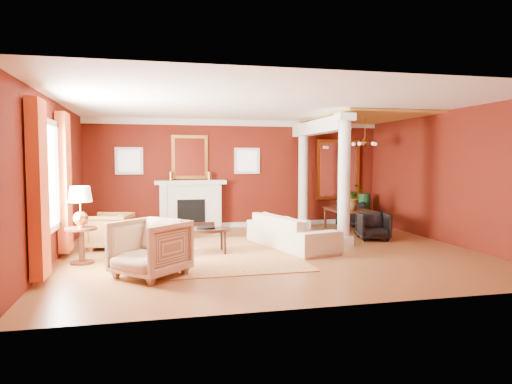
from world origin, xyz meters
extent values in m
plane|color=brown|center=(0.00, 0.00, 0.00)|extent=(8.00, 8.00, 0.00)
cube|color=#56110C|center=(0.00, 3.50, 1.45)|extent=(8.00, 0.04, 2.90)
cube|color=#56110C|center=(0.00, -3.50, 1.45)|extent=(8.00, 0.04, 2.90)
cube|color=#56110C|center=(-4.00, 0.00, 1.45)|extent=(0.04, 7.00, 2.90)
cube|color=#56110C|center=(4.00, 0.00, 1.45)|extent=(0.04, 7.00, 2.90)
cube|color=white|center=(0.00, 0.00, 2.90)|extent=(8.00, 7.00, 0.04)
cube|color=silver|center=(-1.30, 3.33, 0.60)|extent=(1.60, 0.34, 1.20)
cube|color=black|center=(-1.30, 3.16, 0.45)|extent=(0.72, 0.03, 0.70)
cube|color=black|center=(-1.30, 3.16, 0.10)|extent=(1.20, 0.05, 0.20)
cube|color=silver|center=(-1.30, 3.29, 1.24)|extent=(1.85, 0.42, 0.10)
cube|color=silver|center=(-2.00, 3.30, 0.60)|extent=(0.16, 0.40, 1.20)
cube|color=silver|center=(-0.60, 3.30, 0.60)|extent=(0.16, 0.40, 1.20)
cube|color=gold|center=(-1.30, 3.46, 1.90)|extent=(0.95, 0.06, 1.15)
cube|color=white|center=(-1.30, 3.42, 1.90)|extent=(0.78, 0.02, 0.98)
cube|color=silver|center=(-2.85, 3.47, 1.80)|extent=(0.70, 0.06, 0.70)
cube|color=white|center=(-2.85, 3.44, 1.80)|extent=(0.54, 0.02, 0.54)
cube|color=silver|center=(0.25, 3.47, 1.80)|extent=(0.70, 0.06, 0.70)
cube|color=white|center=(0.25, 3.44, 1.80)|extent=(0.54, 0.02, 0.54)
cube|color=white|center=(-3.98, -0.60, 1.55)|extent=(0.03, 1.30, 1.70)
cube|color=silver|center=(-3.95, -1.30, 1.55)|extent=(0.08, 0.10, 1.90)
cube|color=silver|center=(-3.95, 0.10, 1.55)|extent=(0.08, 0.10, 1.90)
cube|color=#C44221|center=(-3.88, -1.60, 1.40)|extent=(0.18, 0.55, 2.60)
cube|color=#C44221|center=(-3.88, 0.40, 1.40)|extent=(0.18, 0.55, 2.60)
cube|color=silver|center=(1.70, 0.30, 0.10)|extent=(0.34, 0.34, 0.20)
cylinder|color=silver|center=(1.70, 0.30, 1.45)|extent=(0.26, 0.26, 2.50)
cube|color=silver|center=(1.70, 0.30, 2.72)|extent=(0.36, 0.36, 0.16)
cube|color=silver|center=(1.70, 3.00, 0.10)|extent=(0.34, 0.34, 0.20)
cylinder|color=silver|center=(1.70, 3.00, 1.45)|extent=(0.26, 0.26, 2.50)
cube|color=silver|center=(1.70, 3.00, 2.72)|extent=(0.36, 0.36, 0.16)
cube|color=silver|center=(1.70, 1.90, 2.62)|extent=(0.30, 3.20, 0.32)
cube|color=gold|center=(2.85, 1.75, 2.87)|extent=(2.30, 3.40, 0.04)
cube|color=gold|center=(2.90, 3.46, 1.55)|extent=(1.30, 0.06, 1.70)
cube|color=white|center=(2.90, 3.42, 1.55)|extent=(1.10, 0.02, 1.50)
cylinder|color=#A57033|center=(2.90, 1.80, 2.58)|extent=(0.02, 0.02, 0.65)
sphere|color=#A57033|center=(2.90, 1.80, 2.25)|extent=(0.20, 0.20, 0.20)
sphere|color=white|center=(3.18, 1.80, 2.22)|extent=(0.09, 0.09, 0.09)
sphere|color=white|center=(2.99, 2.07, 2.22)|extent=(0.09, 0.09, 0.09)
sphere|color=white|center=(2.67, 1.96, 2.22)|extent=(0.09, 0.09, 0.09)
sphere|color=white|center=(2.67, 1.64, 2.22)|extent=(0.09, 0.09, 0.09)
sphere|color=white|center=(2.99, 1.53, 2.22)|extent=(0.09, 0.09, 0.09)
cube|color=silver|center=(0.00, 3.46, 2.82)|extent=(8.00, 0.08, 0.16)
cube|color=silver|center=(0.00, 3.46, 0.06)|extent=(8.00, 0.08, 0.12)
cube|color=maroon|center=(-0.96, -0.03, 0.01)|extent=(2.69, 3.57, 0.01)
imported|color=beige|center=(0.54, 0.31, 0.45)|extent=(1.27, 2.41, 0.91)
imported|color=black|center=(-3.13, 0.98, 0.41)|extent=(0.91, 0.95, 0.82)
imported|color=#CDA888|center=(-2.32, -1.50, 0.49)|extent=(1.31, 1.31, 0.99)
cylinder|color=black|center=(-1.27, 0.08, 0.46)|extent=(0.97, 0.97, 0.05)
cylinder|color=black|center=(-1.61, -0.13, 0.22)|extent=(0.05, 0.05, 0.43)
cylinder|color=black|center=(-0.93, -0.13, 0.22)|extent=(0.05, 0.05, 0.43)
cylinder|color=black|center=(-1.61, 0.30, 0.22)|extent=(0.05, 0.05, 0.43)
cylinder|color=black|center=(-0.93, 0.30, 0.22)|extent=(0.05, 0.05, 0.43)
imported|color=black|center=(-1.24, 0.15, 0.61)|extent=(0.17, 0.06, 0.23)
cylinder|color=black|center=(-3.50, -0.31, 0.02)|extent=(0.40, 0.40, 0.04)
cylinder|color=black|center=(-3.50, -0.31, 0.31)|extent=(0.10, 0.10, 0.62)
cylinder|color=black|center=(-3.50, -0.31, 0.62)|extent=(0.55, 0.55, 0.04)
sphere|color=#A57033|center=(-3.50, -0.31, 0.80)|extent=(0.25, 0.25, 0.25)
cylinder|color=#A57033|center=(-3.50, -0.31, 0.98)|extent=(0.03, 0.03, 0.27)
cone|color=white|center=(-3.50, -0.31, 1.23)|extent=(0.40, 0.40, 0.27)
imported|color=black|center=(2.62, 1.91, 0.46)|extent=(0.59, 1.65, 0.92)
imported|color=black|center=(2.64, 0.78, 0.34)|extent=(0.77, 0.74, 0.68)
imported|color=black|center=(3.00, 2.85, 0.38)|extent=(0.96, 0.94, 0.77)
sphere|color=#12391B|center=(3.50, 3.00, 0.18)|extent=(0.37, 0.37, 0.37)
cylinder|color=#12391B|center=(3.50, 3.00, 0.44)|extent=(0.33, 0.33, 0.89)
imported|color=#26591E|center=(2.59, 1.86, 1.17)|extent=(0.70, 0.75, 0.49)
camera|label=1|loc=(-2.26, -8.71, 1.82)|focal=32.00mm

